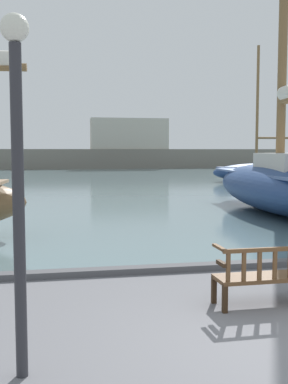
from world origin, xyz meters
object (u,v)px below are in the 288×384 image
object	(u,v)px
sailboat_mid_starboard	(258,171)
lamp_post	(17,157)
park_bench	(269,274)
sailboat_outer_port	(283,180)

from	to	relation	value
sailboat_mid_starboard	lamp_post	bearing A→B (deg)	-118.81
sailboat_mid_starboard	lamp_post	distance (m)	31.63
park_bench	sailboat_mid_starboard	xyz separation A→B (m)	(11.73, 26.06, 0.37)
sailboat_outer_port	lamp_post	world-z (taller)	sailboat_outer_port
park_bench	sailboat_mid_starboard	distance (m)	28.58
sailboat_outer_port	park_bench	bearing A→B (deg)	-118.33
sailboat_outer_port	lamp_post	xyz separation A→B (m)	(-8.53, -10.95, 1.00)
sailboat_mid_starboard	sailboat_outer_port	size ratio (longest dim) A/B	0.63
park_bench	sailboat_outer_port	xyz separation A→B (m)	(5.03, 9.33, 0.78)
park_bench	sailboat_outer_port	distance (m)	10.62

